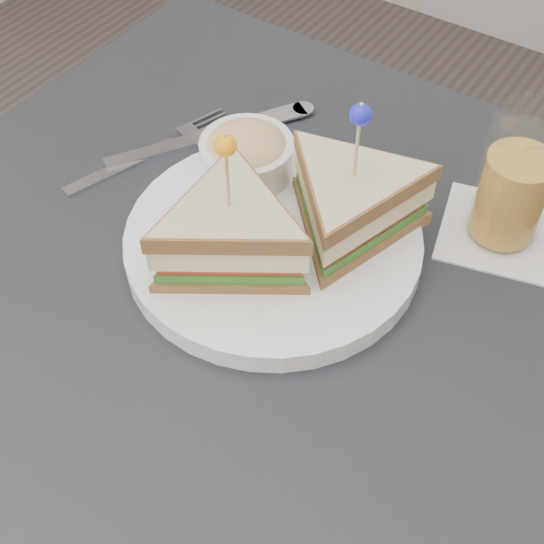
{
  "coord_description": "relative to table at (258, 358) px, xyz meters",
  "views": [
    {
      "loc": [
        0.25,
        -0.34,
        1.29
      ],
      "look_at": [
        0.01,
        0.01,
        0.8
      ],
      "focal_mm": 50.0,
      "sensor_mm": 36.0,
      "label": 1
    }
  ],
  "objects": [
    {
      "name": "table",
      "position": [
        0.0,
        0.0,
        0.0
      ],
      "size": [
        0.8,
        0.8,
        0.75
      ],
      "color": "black",
      "rests_on": "ground"
    },
    {
      "name": "cutlery_fork",
      "position": [
        -0.21,
        0.12,
        0.08
      ],
      "size": [
        0.09,
        0.2,
        0.01
      ],
      "rotation": [
        0.0,
        0.0,
        -0.31
      ],
      "color": "silver",
      "rests_on": "table"
    },
    {
      "name": "cutlery_knife",
      "position": [
        -0.18,
        0.16,
        0.08
      ],
      "size": [
        0.15,
        0.22,
        0.01
      ],
      "rotation": [
        0.0,
        0.0,
        -0.55
      ],
      "color": "white",
      "rests_on": "table"
    },
    {
      "name": "plate_meal",
      "position": [
        -0.02,
        0.07,
        0.12
      ],
      "size": [
        0.32,
        0.31,
        0.17
      ],
      "rotation": [
        0.0,
        0.0,
        0.06
      ],
      "color": "white",
      "rests_on": "table"
    },
    {
      "name": "drink_set",
      "position": [
        0.14,
        0.21,
        0.14
      ],
      "size": [
        0.14,
        0.14,
        0.14
      ],
      "rotation": [
        0.0,
        0.0,
        0.26
      ],
      "color": "silver",
      "rests_on": "table"
    }
  ]
}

